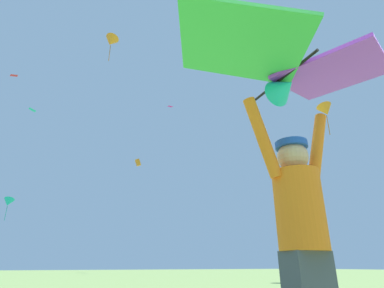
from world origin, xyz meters
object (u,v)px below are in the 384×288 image
object	(u,v)px
distant_kite_magenta_low_right	(170,106)
distant_kite_orange_low_left	(111,41)
distant_kite_orange_mid_right	(138,163)
distant_kite_teal_high_right	(8,202)
kite_flyer_person	(302,233)
distant_kite_teal_far_center	(33,110)
distant_kite_red_overhead_distant	(14,75)
distant_kite_orange_high_left	(326,110)
held_stunt_kite	(289,66)

from	to	relation	value
distant_kite_magenta_low_right	distant_kite_orange_low_left	distance (m)	13.04
distant_kite_orange_mid_right	distant_kite_teal_high_right	world-z (taller)	distant_kite_orange_mid_right
distant_kite_orange_low_left	distant_kite_magenta_low_right	bearing A→B (deg)	44.98
kite_flyer_person	distant_kite_teal_high_right	world-z (taller)	distant_kite_teal_high_right
kite_flyer_person	distant_kite_teal_far_center	size ratio (longest dim) A/B	2.23
distant_kite_red_overhead_distant	distant_kite_orange_high_left	bearing A→B (deg)	-48.83
distant_kite_orange_high_left	distant_kite_teal_high_right	world-z (taller)	distant_kite_orange_high_left
distant_kite_magenta_low_right	distant_kite_teal_far_center	world-z (taller)	distant_kite_magenta_low_right
kite_flyer_person	distant_kite_red_overhead_distant	bearing A→B (deg)	101.19
distant_kite_orange_high_left	distant_kite_teal_high_right	bearing A→B (deg)	122.93
held_stunt_kite	distant_kite_magenta_low_right	world-z (taller)	distant_kite_magenta_low_right
kite_flyer_person	distant_kite_teal_high_right	size ratio (longest dim) A/B	0.81
distant_kite_teal_far_center	kite_flyer_person	bearing A→B (deg)	-82.92
distant_kite_orange_mid_right	distant_kite_teal_far_center	distance (m)	14.33
distant_kite_orange_mid_right	distant_kite_teal_high_right	bearing A→B (deg)	-176.79
distant_kite_orange_mid_right	distant_kite_teal_high_right	xyz separation A→B (m)	(-13.33, -0.75, -6.40)
distant_kite_magenta_low_right	distant_kite_teal_high_right	xyz separation A→B (m)	(-15.08, 5.36, -12.05)
distant_kite_red_overhead_distant	distant_kite_orange_mid_right	distance (m)	16.78
distant_kite_magenta_low_right	distant_kite_orange_low_left	world-z (taller)	distant_kite_magenta_low_right
kite_flyer_person	distant_kite_orange_mid_right	world-z (taller)	distant_kite_orange_mid_right
kite_flyer_person	distant_kite_teal_high_right	distance (m)	35.11
distant_kite_red_overhead_distant	distant_kite_orange_low_left	xyz separation A→B (m)	(7.43, -9.75, -0.33)
distant_kite_orange_mid_right	distant_kite_orange_high_left	bearing A→B (deg)	-83.13
distant_kite_teal_high_right	distant_kite_orange_mid_right	bearing A→B (deg)	3.21
kite_flyer_person	distant_kite_magenta_low_right	bearing A→B (deg)	69.58
held_stunt_kite	distant_kite_magenta_low_right	bearing A→B (deg)	69.63
held_stunt_kite	distant_kite_teal_far_center	size ratio (longest dim) A/B	2.46
distant_kite_teal_high_right	distant_kite_teal_far_center	xyz separation A→B (m)	(0.75, -5.93, 7.89)
kite_flyer_person	distant_kite_orange_high_left	world-z (taller)	distant_kite_orange_high_left
distant_kite_magenta_low_right	distant_kite_orange_mid_right	xyz separation A→B (m)	(-1.75, 6.11, -5.65)
kite_flyer_person	held_stunt_kite	xyz separation A→B (m)	(-0.01, -0.09, 1.32)
distant_kite_teal_far_center	distant_kite_orange_mid_right	bearing A→B (deg)	27.96
distant_kite_teal_high_right	distant_kite_orange_high_left	bearing A→B (deg)	-57.07
held_stunt_kite	distant_kite_magenta_low_right	xyz separation A→B (m)	(10.81, 29.11, 16.46)
kite_flyer_person	distant_kite_orange_high_left	distance (m)	17.13
distant_kite_orange_mid_right	distant_kite_teal_high_right	size ratio (longest dim) A/B	0.41
kite_flyer_person	distant_kite_teal_far_center	distance (m)	31.73
distant_kite_red_overhead_distant	distant_kite_magenta_low_right	xyz separation A→B (m)	(16.65, -0.54, 0.32)
distant_kite_orange_low_left	kite_flyer_person	bearing A→B (deg)	-94.58
kite_flyer_person	distant_kite_teal_far_center	bearing A→B (deg)	97.08
distant_kite_orange_low_left	distant_kite_teal_far_center	xyz separation A→B (m)	(-5.12, 8.63, -3.51)
distant_kite_orange_low_left	distant_kite_teal_far_center	size ratio (longest dim) A/B	2.96
distant_kite_orange_high_left	distant_kite_teal_high_right	distance (m)	30.43
held_stunt_kite	distant_kite_red_overhead_distant	size ratio (longest dim) A/B	2.34
distant_kite_orange_low_left	held_stunt_kite	bearing A→B (deg)	-94.58
distant_kite_magenta_low_right	distant_kite_orange_low_left	bearing A→B (deg)	-135.02
distant_kite_red_overhead_distant	distant_kite_magenta_low_right	bearing A→B (deg)	-1.87
distant_kite_teal_high_right	distant_kite_orange_low_left	distance (m)	19.40
distant_kite_magenta_low_right	distant_kite_teal_far_center	xyz separation A→B (m)	(-14.33, -0.58, -4.16)
kite_flyer_person	distant_kite_orange_mid_right	distance (m)	38.25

